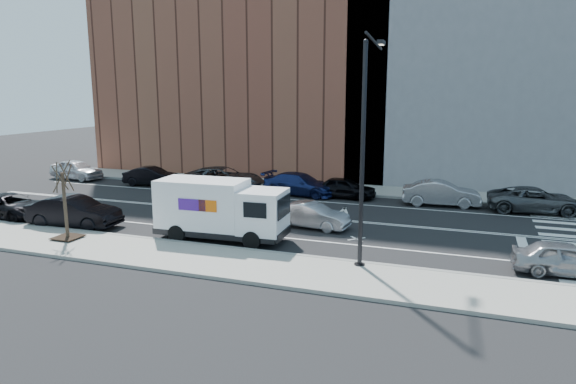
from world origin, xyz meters
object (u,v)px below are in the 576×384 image
Objects in this scene: fedex_van at (220,209)px; near_parked_front at (566,259)px; far_parked_b at (152,176)px; far_parked_a at (76,170)px; driving_sedan at (311,215)px.

fedex_van is 1.64× the size of near_parked_front.
far_parked_b is at bearing 133.03° from fedex_van.
far_parked_b is at bearing -84.89° from far_parked_a.
fedex_van reaches higher than driving_sedan.
far_parked_a reaches higher than near_parked_front.
far_parked_a reaches higher than driving_sedan.
driving_sedan is 11.99m from near_parked_front.
far_parked_a is at bearing 146.01° from fedex_van.
fedex_van reaches higher than near_parked_front.
far_parked_a is (-18.93, 11.46, -0.73)m from fedex_van.
far_parked_a is 1.19× the size of near_parked_front.
fedex_van is at bearing 86.68° from near_parked_front.
near_parked_front is (11.49, -3.41, 0.00)m from driving_sedan.
driving_sedan is at bearing -101.85° from far_parked_a.
far_parked_a is 1.15× the size of driving_sedan.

